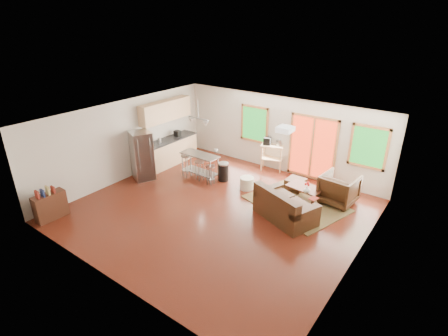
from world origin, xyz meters
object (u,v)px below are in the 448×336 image
Objects in this scene: armchair at (339,188)px; refrigerator at (142,156)px; coffee_table at (305,189)px; ottoman at (295,184)px; kitchen_cart at (272,148)px; island at (200,162)px; rug at (296,203)px; loveseat at (284,208)px.

armchair is 6.20m from refrigerator.
ottoman is at bearing 139.77° from coffee_table.
ottoman is 0.46× the size of kitchen_cart.
island is (-4.30, -1.07, 0.09)m from armchair.
rug is 1.00m from loveseat.
refrigerator reaches higher than island.
loveseat is at bearing -74.02° from ottoman.
armchair is 1.81× the size of ottoman.
kitchen_cart is at bearing 136.73° from rug.
kitchen_cart is (-1.85, 1.28, 0.46)m from coffee_table.
loveseat is 1.73× the size of coffee_table.
rug is 2.41× the size of coffee_table.
refrigerator is 1.38× the size of kitchen_cart.
ottoman is 3.18m from island.
rug is 2.67× the size of armchair.
ottoman is 0.40× the size of island.
refrigerator is at bearing -153.68° from loveseat.
island is at bearing -170.02° from loveseat.
rug is 1.30m from armchair.
island is (-3.43, -0.70, 0.23)m from coffee_table.
island is (-3.38, -0.29, 0.57)m from rug.
loveseat is 1.92m from armchair.
coffee_table is at bearing 82.53° from rug.
armchair is (0.85, 1.72, 0.14)m from loveseat.
armchair is 0.83× the size of kitchen_cart.
ottoman is 5.01m from refrigerator.
refrigerator reaches higher than ottoman.
coffee_table is 5.27m from refrigerator.
armchair is (0.87, 0.37, 0.14)m from coffee_table.
coffee_table is 2.01× the size of ottoman.
refrigerator reaches higher than loveseat.
kitchen_cart reaches higher than island.
armchair reaches higher than rug.
kitchen_cart reaches higher than rug.
rug is at bearing -43.27° from kitchen_cart.
island is (-3.45, 0.65, 0.23)m from loveseat.
coffee_table reaches higher than ottoman.
loveseat is at bearing 30.52° from refrigerator.
ottoman is at bearing -32.62° from kitchen_cart.
armchair is at bearing 45.70° from refrigerator.
armchair is at bearing -18.51° from kitchen_cart.
armchair is 0.60× the size of refrigerator.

